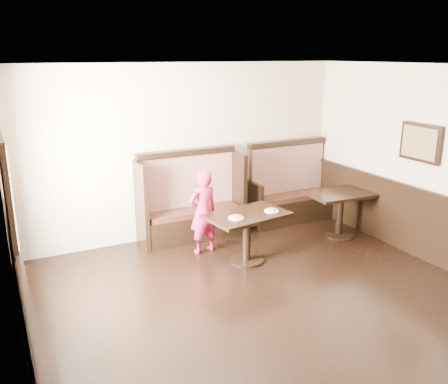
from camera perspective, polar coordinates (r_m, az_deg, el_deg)
ground at (r=5.38m, az=10.46°, el=-16.92°), size 7.00×7.00×0.00m
room_shell at (r=5.09m, az=6.19°, el=-10.06°), size 7.00×7.00×7.00m
booth_main at (r=7.76m, az=-4.04°, el=-1.73°), size 1.75×0.72×1.45m
booth_neighbor at (r=8.67m, az=7.93°, el=-0.23°), size 1.65×0.72×1.45m
table_main at (r=6.81m, az=2.77°, el=-3.99°), size 1.25×0.88×0.74m
table_neighbor at (r=8.03m, az=13.84°, el=-1.33°), size 1.12×0.78×0.75m
child at (r=7.12m, az=-2.51°, el=-2.40°), size 0.51×0.37×1.28m
pizza_plate_left at (r=6.56m, az=1.46°, el=-3.06°), size 0.22×0.22×0.04m
pizza_plate_right at (r=6.88m, az=5.74°, el=-2.19°), size 0.21×0.21×0.04m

